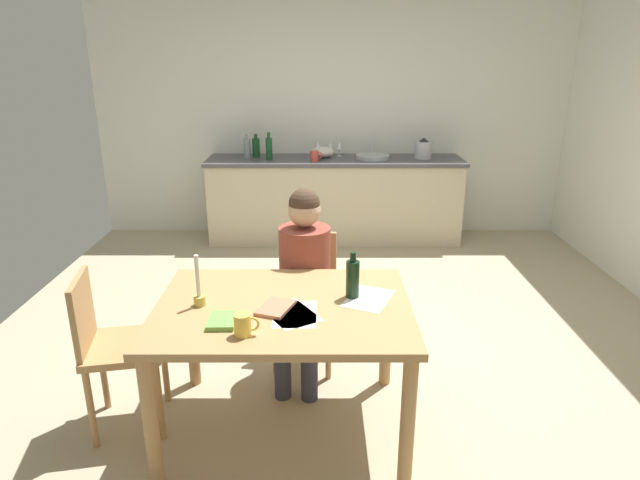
{
  "coord_description": "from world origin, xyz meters",
  "views": [
    {
      "loc": [
        -0.16,
        -3.47,
        1.95
      ],
      "look_at": [
        -0.15,
        -0.28,
        0.85
      ],
      "focal_mm": 30.32,
      "sensor_mm": 36.0,
      "label": 1
    }
  ],
  "objects_px": {
    "wine_bottle_on_table": "(351,278)",
    "mixing_bowl": "(320,152)",
    "bottle_wine_red": "(267,148)",
    "stovetop_kettle": "(421,149)",
    "person_seated": "(301,273)",
    "book_magazine": "(220,321)",
    "sink_unit": "(371,156)",
    "chair_at_table": "(305,293)",
    "chair_side_empty": "(110,344)",
    "wine_glass_by_kettle": "(328,146)",
    "wine_glass_near_sink": "(337,146)",
    "teacup_on_counter": "(313,156)",
    "candlestick": "(197,292)",
    "bottle_vinegar": "(254,147)",
    "coffee_mug": "(241,325)",
    "book_cookery": "(274,308)",
    "wine_glass_back_left": "(316,146)",
    "bottle_oil": "(245,148)",
    "dining_table": "(282,322)"
  },
  "relations": [
    {
      "from": "coffee_mug",
      "to": "bottle_oil",
      "type": "height_order",
      "value": "bottle_oil"
    },
    {
      "from": "wine_bottle_on_table",
      "to": "mixing_bowl",
      "type": "height_order",
      "value": "mixing_bowl"
    },
    {
      "from": "sink_unit",
      "to": "chair_at_table",
      "type": "bearing_deg",
      "value": -104.47
    },
    {
      "from": "book_magazine",
      "to": "wine_glass_by_kettle",
      "type": "height_order",
      "value": "wine_glass_by_kettle"
    },
    {
      "from": "wine_bottle_on_table",
      "to": "bottle_vinegar",
      "type": "xyz_separation_m",
      "value": [
        -0.86,
        3.2,
        0.16
      ]
    },
    {
      "from": "dining_table",
      "to": "candlestick",
      "type": "height_order",
      "value": "candlestick"
    },
    {
      "from": "bottle_vinegar",
      "to": "mixing_bowl",
      "type": "xyz_separation_m",
      "value": [
        0.71,
        -0.01,
        -0.05
      ]
    },
    {
      "from": "mixing_bowl",
      "to": "wine_glass_near_sink",
      "type": "relative_size",
      "value": 1.6
    },
    {
      "from": "sink_unit",
      "to": "stovetop_kettle",
      "type": "bearing_deg",
      "value": -0.44
    },
    {
      "from": "candlestick",
      "to": "bottle_vinegar",
      "type": "height_order",
      "value": "bottle_vinegar"
    },
    {
      "from": "coffee_mug",
      "to": "person_seated",
      "type": "bearing_deg",
      "value": 74.62
    },
    {
      "from": "book_cookery",
      "to": "teacup_on_counter",
      "type": "bearing_deg",
      "value": 107.17
    },
    {
      "from": "coffee_mug",
      "to": "bottle_wine_red",
      "type": "height_order",
      "value": "bottle_wine_red"
    },
    {
      "from": "teacup_on_counter",
      "to": "mixing_bowl",
      "type": "bearing_deg",
      "value": 70.79
    },
    {
      "from": "bottle_wine_red",
      "to": "stovetop_kettle",
      "type": "distance_m",
      "value": 1.63
    },
    {
      "from": "chair_side_empty",
      "to": "wine_bottle_on_table",
      "type": "xyz_separation_m",
      "value": [
        1.27,
        0.07,
        0.34
      ]
    },
    {
      "from": "coffee_mug",
      "to": "book_magazine",
      "type": "bearing_deg",
      "value": 135.41
    },
    {
      "from": "book_cookery",
      "to": "stovetop_kettle",
      "type": "bearing_deg",
      "value": 88.35
    },
    {
      "from": "chair_at_table",
      "to": "bottle_vinegar",
      "type": "xyz_separation_m",
      "value": [
        -0.6,
        2.58,
        0.53
      ]
    },
    {
      "from": "bottle_vinegar",
      "to": "wine_glass_back_left",
      "type": "height_order",
      "value": "bottle_vinegar"
    },
    {
      "from": "wine_bottle_on_table",
      "to": "wine_glass_by_kettle",
      "type": "bearing_deg",
      "value": 91.03
    },
    {
      "from": "person_seated",
      "to": "book_magazine",
      "type": "distance_m",
      "value": 0.86
    },
    {
      "from": "book_magazine",
      "to": "wine_bottle_on_table",
      "type": "distance_m",
      "value": 0.71
    },
    {
      "from": "chair_side_empty",
      "to": "stovetop_kettle",
      "type": "xyz_separation_m",
      "value": [
        2.19,
        3.2,
        0.5
      ]
    },
    {
      "from": "book_cookery",
      "to": "teacup_on_counter",
      "type": "distance_m",
      "value": 3.13
    },
    {
      "from": "wine_glass_by_kettle",
      "to": "bottle_oil",
      "type": "bearing_deg",
      "value": -173.75
    },
    {
      "from": "mixing_bowl",
      "to": "wine_glass_near_sink",
      "type": "distance_m",
      "value": 0.21
    },
    {
      "from": "book_cookery",
      "to": "wine_bottle_on_table",
      "type": "bearing_deg",
      "value": 41.09
    },
    {
      "from": "wine_bottle_on_table",
      "to": "mixing_bowl",
      "type": "xyz_separation_m",
      "value": [
        -0.15,
        3.2,
        0.11
      ]
    },
    {
      "from": "chair_at_table",
      "to": "book_cookery",
      "type": "bearing_deg",
      "value": -99.91
    },
    {
      "from": "bottle_vinegar",
      "to": "coffee_mug",
      "type": "bearing_deg",
      "value": -84.64
    },
    {
      "from": "bottle_vinegar",
      "to": "mixing_bowl",
      "type": "bearing_deg",
      "value": -0.5
    },
    {
      "from": "wine_glass_near_sink",
      "to": "wine_glass_by_kettle",
      "type": "xyz_separation_m",
      "value": [
        -0.1,
        0.0,
        0.0
      ]
    },
    {
      "from": "bottle_wine_red",
      "to": "teacup_on_counter",
      "type": "relative_size",
      "value": 2.24
    },
    {
      "from": "bottle_wine_red",
      "to": "wine_glass_by_kettle",
      "type": "distance_m",
      "value": 0.68
    },
    {
      "from": "book_cookery",
      "to": "bottle_vinegar",
      "type": "distance_m",
      "value": 3.39
    },
    {
      "from": "person_seated",
      "to": "chair_side_empty",
      "type": "distance_m",
      "value": 1.15
    },
    {
      "from": "chair_at_table",
      "to": "wine_bottle_on_table",
      "type": "height_order",
      "value": "wine_bottle_on_table"
    },
    {
      "from": "wine_glass_near_sink",
      "to": "coffee_mug",
      "type": "bearing_deg",
      "value": -98.62
    },
    {
      "from": "person_seated",
      "to": "wine_glass_near_sink",
      "type": "distance_m",
      "value": 2.83
    },
    {
      "from": "chair_at_table",
      "to": "book_magazine",
      "type": "bearing_deg",
      "value": -112.39
    },
    {
      "from": "wine_glass_near_sink",
      "to": "wine_glass_by_kettle",
      "type": "height_order",
      "value": "same"
    },
    {
      "from": "coffee_mug",
      "to": "stovetop_kettle",
      "type": "bearing_deg",
      "value": 67.81
    },
    {
      "from": "teacup_on_counter",
      "to": "bottle_vinegar",
      "type": "bearing_deg",
      "value": 160.15
    },
    {
      "from": "wine_glass_near_sink",
      "to": "chair_at_table",
      "type": "bearing_deg",
      "value": -96.43
    },
    {
      "from": "candlestick",
      "to": "bottle_wine_red",
      "type": "relative_size",
      "value": 0.95
    },
    {
      "from": "chair_at_table",
      "to": "bottle_vinegar",
      "type": "relative_size",
      "value": 3.45
    },
    {
      "from": "candlestick",
      "to": "bottle_vinegar",
      "type": "distance_m",
      "value": 3.31
    },
    {
      "from": "candlestick",
      "to": "teacup_on_counter",
      "type": "height_order",
      "value": "candlestick"
    },
    {
      "from": "book_magazine",
      "to": "wine_glass_near_sink",
      "type": "relative_size",
      "value": 1.15
    }
  ]
}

